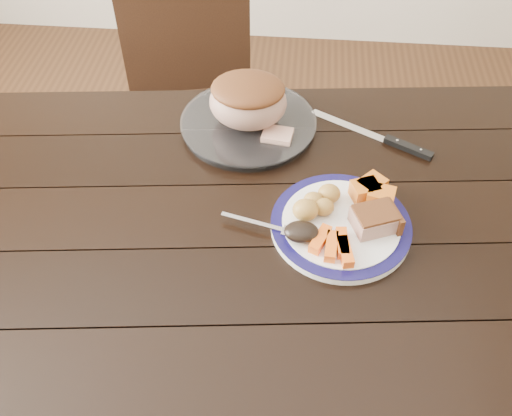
# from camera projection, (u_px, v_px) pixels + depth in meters

# --- Properties ---
(ground) EXTENTS (4.00, 4.00, 0.00)m
(ground) POSITION_uv_depth(u_px,v_px,m) (231.00, 377.00, 1.76)
(ground) COLOR #472B16
(ground) RESTS_ON ground
(dining_table) EXTENTS (1.69, 1.07, 0.75)m
(dining_table) POSITION_uv_depth(u_px,v_px,m) (221.00, 242.00, 1.28)
(dining_table) COLOR black
(dining_table) RESTS_ON ground
(chair_far) EXTENTS (0.51, 0.52, 0.93)m
(chair_far) POSITION_uv_depth(u_px,v_px,m) (192.00, 92.00, 1.89)
(chair_far) COLOR black
(chair_far) RESTS_ON ground
(dinner_plate) EXTENTS (0.29, 0.29, 0.02)m
(dinner_plate) POSITION_uv_depth(u_px,v_px,m) (341.00, 226.00, 1.18)
(dinner_plate) COLOR white
(dinner_plate) RESTS_ON dining_table
(plate_rim) EXTENTS (0.29, 0.29, 0.02)m
(plate_rim) POSITION_uv_depth(u_px,v_px,m) (341.00, 223.00, 1.17)
(plate_rim) COLOR #100C3E
(plate_rim) RESTS_ON dinner_plate
(serving_platter) EXTENTS (0.32, 0.32, 0.02)m
(serving_platter) POSITION_uv_depth(u_px,v_px,m) (248.00, 125.00, 1.40)
(serving_platter) COLOR white
(serving_platter) RESTS_ON dining_table
(pork_slice) EXTENTS (0.10, 0.09, 0.04)m
(pork_slice) POSITION_uv_depth(u_px,v_px,m) (374.00, 220.00, 1.15)
(pork_slice) COLOR tan
(pork_slice) RESTS_ON dinner_plate
(roasted_potatoes) EXTENTS (0.10, 0.10, 0.05)m
(roasted_potatoes) POSITION_uv_depth(u_px,v_px,m) (317.00, 203.00, 1.18)
(roasted_potatoes) COLOR gold
(roasted_potatoes) RESTS_ON dinner_plate
(carrot_batons) EXTENTS (0.09, 0.10, 0.02)m
(carrot_batons) POSITION_uv_depth(u_px,v_px,m) (335.00, 245.00, 1.12)
(carrot_batons) COLOR orange
(carrot_batons) RESTS_ON dinner_plate
(pumpkin_wedges) EXTENTS (0.10, 0.09, 0.04)m
(pumpkin_wedges) POSITION_uv_depth(u_px,v_px,m) (372.00, 192.00, 1.20)
(pumpkin_wedges) COLOR orange
(pumpkin_wedges) RESTS_ON dinner_plate
(dark_mushroom) EXTENTS (0.07, 0.05, 0.03)m
(dark_mushroom) POSITION_uv_depth(u_px,v_px,m) (302.00, 232.00, 1.13)
(dark_mushroom) COLOR black
(dark_mushroom) RESTS_ON dinner_plate
(fork) EXTENTS (0.18, 0.06, 0.00)m
(fork) POSITION_uv_depth(u_px,v_px,m) (268.00, 227.00, 1.16)
(fork) COLOR silver
(fork) RESTS_ON dinner_plate
(roast_joint) EXTENTS (0.19, 0.16, 0.12)m
(roast_joint) POSITION_uv_depth(u_px,v_px,m) (248.00, 102.00, 1.35)
(roast_joint) COLOR #A77966
(roast_joint) RESTS_ON serving_platter
(cut_slice) EXTENTS (0.08, 0.06, 0.02)m
(cut_slice) POSITION_uv_depth(u_px,v_px,m) (277.00, 136.00, 1.35)
(cut_slice) COLOR tan
(cut_slice) RESTS_ON serving_platter
(carving_knife) EXTENTS (0.29, 0.17, 0.01)m
(carving_knife) POSITION_uv_depth(u_px,v_px,m) (393.00, 142.00, 1.36)
(carving_knife) COLOR silver
(carving_knife) RESTS_ON dining_table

